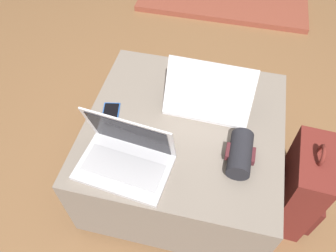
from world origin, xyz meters
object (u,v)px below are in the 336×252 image
(laptop_near, at_px, (126,156))
(laptop_far, at_px, (209,97))
(cell_phone, at_px, (111,114))
(wrist_brace, at_px, (240,154))
(backpack, at_px, (300,189))

(laptop_near, relative_size, laptop_far, 1.01)
(laptop_far, relative_size, cell_phone, 2.60)
(laptop_far, bearing_deg, laptop_near, 56.65)
(laptop_near, xyz_separation_m, wrist_brace, (0.42, 0.11, -0.00))
(cell_phone, relative_size, wrist_brace, 0.76)
(laptop_near, xyz_separation_m, backpack, (0.74, 0.18, -0.28))
(laptop_far, relative_size, backpack, 0.67)
(cell_phone, height_order, backpack, backpack)
(backpack, bearing_deg, laptop_far, 70.56)
(cell_phone, relative_size, backpack, 0.26)
(cell_phone, bearing_deg, laptop_near, -67.54)
(backpack, relative_size, wrist_brace, 2.95)
(backpack, bearing_deg, cell_phone, 90.42)
(laptop_far, xyz_separation_m, cell_phone, (-0.40, -0.16, -0.05))
(laptop_near, relative_size, wrist_brace, 1.98)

